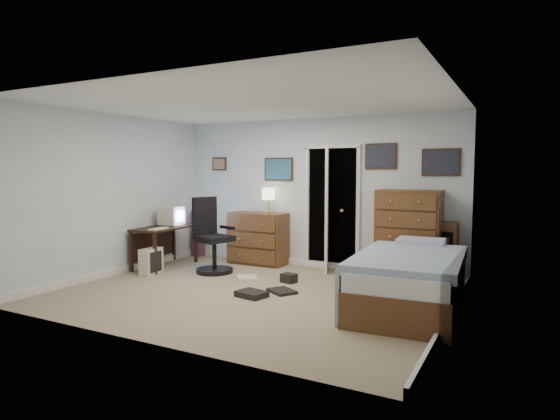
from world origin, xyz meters
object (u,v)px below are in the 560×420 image
at_px(computer_desk, 161,236).
at_px(office_chair, 212,243).
at_px(low_dresser, 259,238).
at_px(tall_dresser, 409,235).
at_px(bed, 409,279).

distance_m(computer_desk, office_chair, 1.03).
distance_m(low_dresser, tall_dresser, 2.61).
bearing_deg(tall_dresser, computer_desk, -166.92).
height_order(computer_desk, office_chair, office_chair).
bearing_deg(office_chair, computer_desk, -161.07).
bearing_deg(tall_dresser, low_dresser, 178.80).
relative_size(office_chair, tall_dresser, 0.90).
distance_m(low_dresser, bed, 3.27).
relative_size(computer_desk, bed, 0.54).
relative_size(office_chair, bed, 0.53).
xyz_separation_m(low_dresser, tall_dresser, (2.60, -0.02, 0.22)).
height_order(low_dresser, bed, low_dresser).
height_order(computer_desk, low_dresser, low_dresser).
xyz_separation_m(computer_desk, bed, (4.27, -0.46, -0.19)).
relative_size(computer_desk, office_chair, 1.02).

